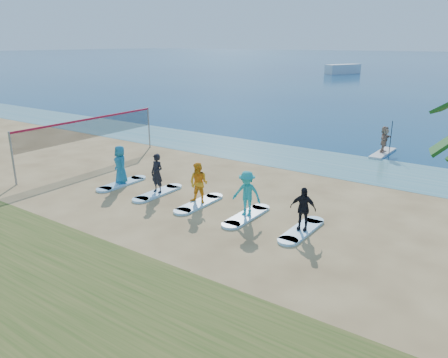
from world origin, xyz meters
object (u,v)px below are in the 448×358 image
Objects in this scene: volleyball_net at (90,129)px; student_4 at (303,209)px; surfboard_2 at (199,204)px; paddleboarder at (384,139)px; boat_offshore_a at (342,74)px; student_3 at (247,193)px; student_1 at (157,173)px; surfboard_0 at (122,184)px; paddleboard at (383,153)px; student_2 at (199,183)px; surfboard_4 at (302,230)px; surfboard_1 at (158,193)px; surfboard_3 at (246,216)px; student_0 at (120,164)px.

volleyball_net reaches higher than student_4.
surfboard_2 is 1.43× the size of student_4.
volleyball_net reaches higher than paddleboarder.
boat_offshore_a is 4.66× the size of student_3.
student_1 reaches higher than surfboard_2.
boat_offshore_a is 3.64× the size of surfboard_0.
boat_offshore_a reaches higher than paddleboard.
student_2 is 2.28m from student_3.
student_3 is at bearing -180.00° from surfboard_4.
surfboard_1 is 1.00× the size of surfboard_2.
surfboard_4 is (9.12, 0.00, 0.00)m from surfboard_0.
student_2 is at bearing -104.71° from paddleboard.
student_3 reaches higher than paddleboard.
surfboard_3 is at bearing -8.59° from volleyball_net.
surfboard_4 is at bearing -9.56° from student_3.
paddleboarder is at bearing 74.24° from student_3.
paddleboarder reaches higher than surfboard_4.
surfboard_3 is at bearing 2.57° from student_1.
surfboard_0 is at bearing -53.01° from boat_offshore_a.
paddleboard reaches higher than surfboard_3.
surfboard_0 is 2.45m from student_1.
student_2 is at bearing -180.00° from surfboard_3.
student_1 is 4.56m from student_3.
student_2 is (0.00, -0.00, 0.88)m from surfboard_2.
surfboard_4 is (6.84, 0.00, 0.00)m from surfboard_1.
paddleboarder is at bearing 42.16° from volleyball_net.
student_3 is at bearing 171.88° from paddleboarder.
student_0 is 0.80× the size of surfboard_1.
paddleboard is at bearing 65.08° from surfboard_1.
student_0 is (17.85, -75.59, 0.97)m from boat_offshore_a.
student_3 is at bearing 167.50° from student_4.
student_1 is at bearing 169.81° from student_2.
paddleboard is at bearing 57.27° from surfboard_0.
student_0 is at bearing -180.00° from surfboard_3.
student_3 is at bearing -0.00° from surfboard_1.
student_2 is 0.97× the size of student_3.
volleyball_net is at bearing 172.87° from surfboard_4.
student_0 is at bearing 145.36° from paddleboarder.
boat_offshore_a is 80.26m from surfboard_4.
student_3 reaches higher than surfboard_3.
surfboard_1 is 1.00× the size of surfboard_4.
surfboard_4 is at bearing -46.66° from boat_offshore_a.
boat_offshore_a is at bearing 97.14° from student_4.
surfboard_4 is (6.84, 0.00, -0.90)m from student_1.
volleyball_net is 9.00m from surfboard_2.
paddleboarder is 0.70× the size of surfboard_4.
volleyball_net reaches higher than student_1.
surfboard_0 is 9.16m from student_4.
paddleboarder reaches higher than paddleboard.
volleyball_net is at bearing 159.00° from student_2.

